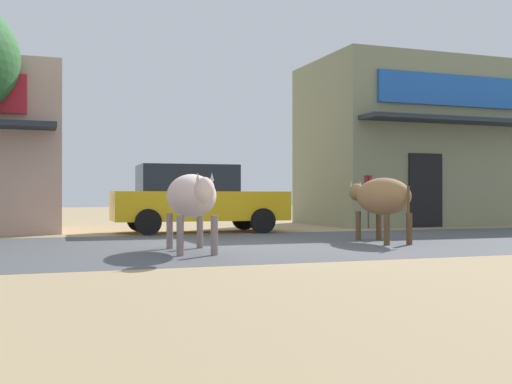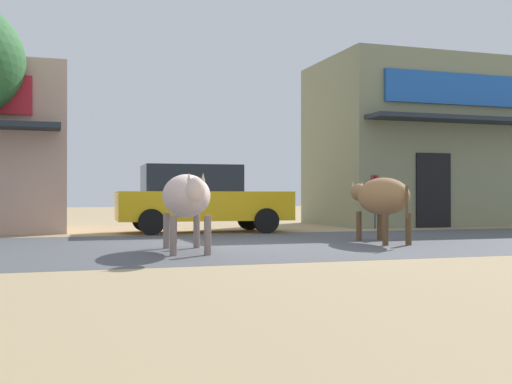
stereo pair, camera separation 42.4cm
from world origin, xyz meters
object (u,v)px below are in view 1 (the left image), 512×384
Objects in this scene: parked_hatchback_car at (196,198)px; cow_far_dark at (381,197)px; cow_near_brown at (191,197)px; pedestrian_by_shop at (366,192)px.

parked_hatchback_car is 1.62× the size of cow_far_dark.
pedestrian_by_shop is (6.43, 5.74, 0.11)m from cow_near_brown.
cow_near_brown is 4.08m from cow_far_dark.
parked_hatchback_car is 1.58× the size of cow_near_brown.
cow_far_dark is at bearing -60.28° from parked_hatchback_car.
parked_hatchback_car is 5.49m from cow_near_brown.
cow_far_dark is at bearing 12.33° from cow_near_brown.
pedestrian_by_shop is at bearing 63.33° from cow_far_dark.
parked_hatchback_car is 2.53× the size of pedestrian_by_shop.
cow_near_brown is 1.60× the size of pedestrian_by_shop.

